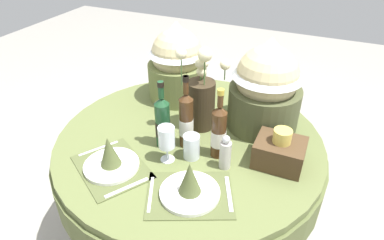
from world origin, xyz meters
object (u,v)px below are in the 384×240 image
Objects in this scene: dining_table at (189,158)px; woven_basket_side_right at (280,151)px; place_setting_left at (111,159)px; gift_tub_back_right at (266,82)px; place_setting_right at (190,186)px; wine_glass_left at (166,138)px; wine_bottle_rear at (186,120)px; wine_bottle_centre at (219,132)px; pepper_mill at (225,153)px; flower_vase at (201,98)px; gift_tub_back_left at (177,59)px; wine_bottle_left at (163,122)px; tumbler_near_right at (191,147)px.

woven_basket_side_right is at bearing -2.79° from dining_table.
gift_tub_back_right reaches higher than place_setting_left.
place_setting_right is at bearing -1.57° from place_setting_left.
wine_glass_left is (-0.18, 0.16, 0.07)m from place_setting_right.
place_setting_left is at bearing -128.90° from wine_bottle_rear.
wine_bottle_rear reaches higher than wine_glass_left.
wine_glass_left is at bearing 138.98° from place_setting_right.
gift_tub_back_right is at bearing 118.09° from woven_basket_side_right.
pepper_mill is (0.06, -0.07, -0.05)m from wine_bottle_centre.
flower_vase is 0.92× the size of gift_tub_back_right.
gift_tub_back_left is at bearing 169.31° from gift_tub_back_right.
flower_vase reaches higher than pepper_mill.
wine_glass_left is at bearing -166.99° from pepper_mill.
flower_vase is 0.97× the size of gift_tub_back_left.
wine_bottle_rear reaches higher than dining_table.
wine_bottle_left is 0.71× the size of gift_tub_back_right.
woven_basket_side_right is at bearing 29.70° from pepper_mill.
woven_basket_side_right is (0.43, -0.14, -0.10)m from flower_vase.
wine_bottle_centre reaches higher than place_setting_right.
place_setting_right is 1.98× the size of woven_basket_side_right.
flower_vase is at bearing 130.32° from wine_bottle_centre.
dining_table is at bearing 84.64° from wine_glass_left.
gift_tub_back_right is (0.38, 0.35, 0.12)m from wine_bottle_left.
wine_bottle_left is at bearing -173.52° from wine_bottle_centre.
woven_basket_side_right is (0.53, 0.08, -0.06)m from wine_bottle_left.
place_setting_left is at bearing 178.43° from place_setting_right.
wine_bottle_left reaches higher than place_setting_right.
tumbler_near_right is 0.16m from pepper_mill.
dining_table is 8.00× the size of pepper_mill.
gift_tub_back_left reaches higher than place_setting_right.
pepper_mill is 0.69m from gift_tub_back_left.
woven_basket_side_right is (0.66, 0.32, 0.02)m from place_setting_left.
gift_tub_back_left is (-0.30, 0.48, 0.18)m from tumbler_near_right.
place_setting_right is at bearing -67.73° from tumbler_near_right.
place_setting_left is 1.02× the size of place_setting_right.
wine_glass_left is 1.06× the size of pepper_mill.
place_setting_right is 0.65m from gift_tub_back_right.
gift_tub_back_right reaches higher than dining_table.
gift_tub_back_right is (0.14, 0.60, 0.20)m from place_setting_right.
gift_tub_back_left reaches higher than place_setting_left.
place_setting_left is 0.26m from wine_glass_left.
wine_bottle_left is 0.18m from tumbler_near_right.
gift_tub_back_left is 2.14× the size of woven_basket_side_right.
woven_basket_side_right is at bearing -17.88° from flower_vase.
wine_bottle_rear reaches higher than wine_bottle_centre.
woven_basket_side_right is (0.21, 0.12, -0.01)m from pepper_mill.
pepper_mill is (0.23, -0.14, 0.21)m from dining_table.
flower_vase is (0.01, 0.12, 0.30)m from dining_table.
woven_basket_side_right reaches higher than place_setting_left.
pepper_mill is at bearing -6.56° from wine_bottle_left.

